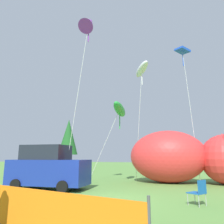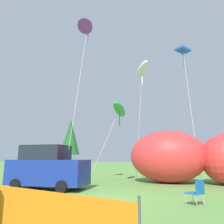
% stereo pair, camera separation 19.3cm
% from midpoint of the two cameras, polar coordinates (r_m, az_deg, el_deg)
% --- Properties ---
extents(ground_plane, '(120.00, 120.00, 0.00)m').
position_cam_midpoint_polar(ground_plane, '(9.41, -3.15, -21.95)').
color(ground_plane, '#609342').
extents(parked_car, '(4.35, 2.18, 2.31)m').
position_cam_midpoint_polar(parked_car, '(12.58, -16.03, -13.82)').
color(parked_car, navy).
rests_on(parked_car, ground).
extents(folding_chair, '(0.71, 0.71, 0.88)m').
position_cam_midpoint_polar(folding_chair, '(8.73, 21.88, -18.60)').
color(folding_chair, '#1959A5').
rests_on(folding_chair, ground).
extents(inflatable_cat, '(7.69, 3.72, 3.44)m').
position_cam_midpoint_polar(inflatable_cat, '(15.37, 18.83, -11.38)').
color(inflatable_cat, red).
rests_on(inflatable_cat, ground).
extents(safety_fence, '(6.89, 1.57, 1.10)m').
position_cam_midpoint_polar(safety_fence, '(6.08, -25.51, -21.82)').
color(safety_fence, orange).
rests_on(safety_fence, ground).
extents(kite_white_ghost, '(1.79, 2.52, 9.03)m').
position_cam_midpoint_polar(kite_white_ghost, '(17.91, 8.16, 10.94)').
color(kite_white_ghost, silver).
rests_on(kite_white_ghost, ground).
extents(kite_blue_box, '(1.27, 1.92, 10.06)m').
position_cam_midpoint_polar(kite_blue_box, '(18.38, 18.38, 14.54)').
color(kite_blue_box, silver).
rests_on(kite_blue_box, ground).
extents(kite_purple_delta, '(1.47, 1.60, 10.82)m').
position_cam_midpoint_polar(kite_purple_delta, '(15.00, -5.84, 22.01)').
color(kite_purple_delta, silver).
rests_on(kite_purple_delta, ground).
extents(kite_green_fish, '(2.46, 2.73, 5.29)m').
position_cam_midpoint_polar(kite_green_fish, '(14.53, 2.34, 0.63)').
color(kite_green_fish, silver).
rests_on(kite_green_fish, ground).
extents(horizon_tree_east, '(3.73, 3.73, 8.91)m').
position_cam_midpoint_polar(horizon_tree_east, '(43.70, -10.71, -6.45)').
color(horizon_tree_east, brown).
rests_on(horizon_tree_east, ground).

